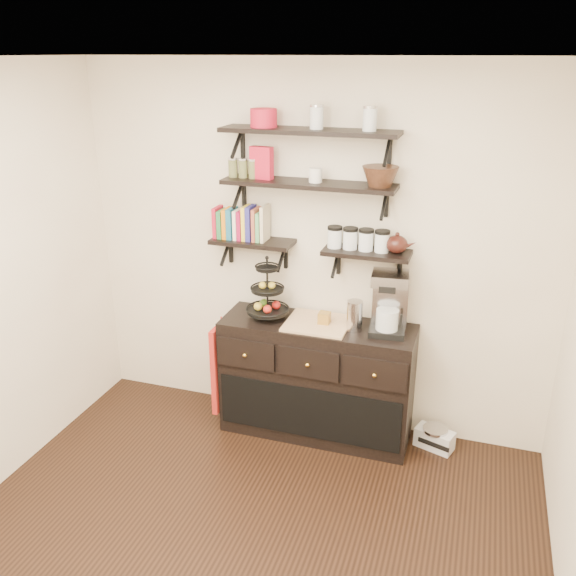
{
  "coord_description": "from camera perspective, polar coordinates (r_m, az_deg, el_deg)",
  "views": [
    {
      "loc": [
        1.13,
        -2.33,
        2.72
      ],
      "look_at": [
        0.01,
        1.15,
        1.3
      ],
      "focal_mm": 38.0,
      "sensor_mm": 36.0,
      "label": 1
    }
  ],
  "objects": [
    {
      "name": "teapot",
      "position": [
        4.17,
        10.15,
        4.19
      ],
      "size": [
        0.23,
        0.19,
        0.15
      ],
      "primitive_type": null,
      "rotation": [
        0.0,
        0.0,
        0.24
      ],
      "color": "black",
      "rests_on": "shelf_low_right"
    },
    {
      "name": "cookbooks",
      "position": [
        4.43,
        -4.16,
        6.06
      ],
      "size": [
        0.4,
        0.15,
        0.26
      ],
      "color": "red",
      "rests_on": "shelf_low_left"
    },
    {
      "name": "recipe_box",
      "position": [
        4.27,
        -2.49,
        11.62
      ],
      "size": [
        0.17,
        0.09,
        0.22
      ],
      "primitive_type": "cube",
      "rotation": [
        0.0,
        0.0,
        -0.17
      ],
      "color": "red",
      "rests_on": "shelf_mid"
    },
    {
      "name": "ceiling",
      "position": [
        2.59,
        -8.53,
        20.52
      ],
      "size": [
        3.5,
        3.5,
        0.02
      ],
      "primitive_type": "cube",
      "color": "white",
      "rests_on": "back_wall"
    },
    {
      "name": "radio",
      "position": [
        4.72,
        13.55,
        -13.48
      ],
      "size": [
        0.3,
        0.23,
        0.16
      ],
      "rotation": [
        0.0,
        0.0,
        -0.32
      ],
      "color": "silver",
      "rests_on": "floor"
    },
    {
      "name": "shelf_low_left",
      "position": [
        4.45,
        -3.31,
        4.29
      ],
      "size": [
        0.6,
        0.25,
        0.23
      ],
      "color": "black",
      "rests_on": "back_wall"
    },
    {
      "name": "sideboard",
      "position": [
        4.58,
        2.7,
        -8.49
      ],
      "size": [
        1.4,
        0.5,
        0.92
      ],
      "color": "black",
      "rests_on": "floor"
    },
    {
      "name": "shelf_top",
      "position": [
        4.14,
        2.0,
        14.42
      ],
      "size": [
        1.2,
        0.27,
        0.23
      ],
      "color": "black",
      "rests_on": "back_wall"
    },
    {
      "name": "red_pot",
      "position": [
        4.22,
        -2.3,
        15.63
      ],
      "size": [
        0.18,
        0.18,
        0.12
      ],
      "primitive_type": "cylinder",
      "color": "red",
      "rests_on": "shelf_top"
    },
    {
      "name": "thermal_carafe",
      "position": [
        4.26,
        6.25,
        -2.61
      ],
      "size": [
        0.11,
        0.11,
        0.22
      ],
      "primitive_type": "cylinder",
      "color": "silver",
      "rests_on": "sideboard"
    },
    {
      "name": "ramekins",
      "position": [
        4.16,
        2.59,
        10.51
      ],
      "size": [
        0.09,
        0.09,
        0.1
      ],
      "primitive_type": "cylinder",
      "color": "white",
      "rests_on": "shelf_mid"
    },
    {
      "name": "shelf_mid",
      "position": [
        4.19,
        1.93,
        9.66
      ],
      "size": [
        1.2,
        0.27,
        0.23
      ],
      "color": "black",
      "rests_on": "back_wall"
    },
    {
      "name": "candle",
      "position": [
        4.34,
        3.42,
        -2.8
      ],
      "size": [
        0.08,
        0.08,
        0.08
      ],
      "primitive_type": "cube",
      "color": "olive",
      "rests_on": "sideboard"
    },
    {
      "name": "coffee_maker",
      "position": [
        4.23,
        9.45,
        -1.44
      ],
      "size": [
        0.26,
        0.25,
        0.45
      ],
      "rotation": [
        0.0,
        0.0,
        0.1
      ],
      "color": "black",
      "rests_on": "sideboard"
    },
    {
      "name": "walnut_bowl",
      "position": [
        4.07,
        8.63,
        10.28
      ],
      "size": [
        0.24,
        0.24,
        0.13
      ],
      "primitive_type": null,
      "color": "black",
      "rests_on": "shelf_mid"
    },
    {
      "name": "apron",
      "position": [
        4.7,
        -6.3,
        -7.26
      ],
      "size": [
        0.04,
        0.29,
        0.69
      ],
      "primitive_type": "cube",
      "color": "#AE2A12",
      "rests_on": "sideboard"
    },
    {
      "name": "glass_canisters",
      "position": [
        4.21,
        6.57,
        4.44
      ],
      "size": [
        0.43,
        0.1,
        0.13
      ],
      "color": "silver",
      "rests_on": "shelf_low_right"
    },
    {
      "name": "fruit_stand",
      "position": [
        4.42,
        -1.89,
        -0.91
      ],
      "size": [
        0.31,
        0.31,
        0.45
      ],
      "rotation": [
        0.0,
        0.0,
        0.21
      ],
      "color": "black",
      "rests_on": "sideboard"
    },
    {
      "name": "shelf_low_right",
      "position": [
        4.23,
        7.39,
        3.23
      ],
      "size": [
        0.6,
        0.25,
        0.23
      ],
      "color": "black",
      "rests_on": "back_wall"
    },
    {
      "name": "back_wall",
      "position": [
        4.45,
        2.32,
        3.27
      ],
      "size": [
        3.5,
        0.02,
        2.7
      ],
      "primitive_type": "cube",
      "color": "white",
      "rests_on": "ground"
    }
  ]
}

